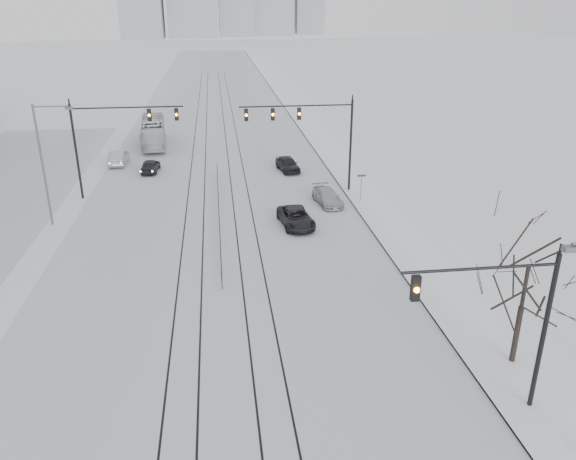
{
  "coord_description": "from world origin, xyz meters",
  "views": [
    {
      "loc": [
        0.1,
        -11.29,
        15.6
      ],
      "look_at": [
        3.98,
        18.83,
        3.2
      ],
      "focal_mm": 35.0,
      "sensor_mm": 36.0,
      "label": 1
    }
  ],
  "objects_px": {
    "sedan_sb_inner": "(150,166)",
    "sedan_nb_right": "(327,197)",
    "traffic_mast_near": "(508,315)",
    "box_truck": "(153,132)",
    "sedan_nb_far": "(288,164)",
    "sedan_sb_outer": "(119,158)",
    "bare_tree": "(527,277)",
    "sedan_nb_front": "(296,218)"
  },
  "relations": [
    {
      "from": "traffic_mast_near",
      "to": "box_truck",
      "type": "height_order",
      "value": "traffic_mast_near"
    },
    {
      "from": "traffic_mast_near",
      "to": "sedan_sb_inner",
      "type": "distance_m",
      "value": 41.27
    },
    {
      "from": "sedan_nb_right",
      "to": "sedan_nb_far",
      "type": "distance_m",
      "value": 10.31
    },
    {
      "from": "sedan_nb_front",
      "to": "bare_tree",
      "type": "bearing_deg",
      "value": -73.89
    },
    {
      "from": "bare_tree",
      "to": "sedan_nb_front",
      "type": "bearing_deg",
      "value": 112.31
    },
    {
      "from": "sedan_nb_right",
      "to": "box_truck",
      "type": "distance_m",
      "value": 27.97
    },
    {
      "from": "sedan_sb_outer",
      "to": "sedan_nb_right",
      "type": "xyz_separation_m",
      "value": [
        18.96,
        -14.74,
        -0.11
      ]
    },
    {
      "from": "sedan_sb_outer",
      "to": "sedan_nb_front",
      "type": "distance_m",
      "value": 24.84
    },
    {
      "from": "traffic_mast_near",
      "to": "sedan_sb_outer",
      "type": "xyz_separation_m",
      "value": [
        -20.79,
        40.6,
        -3.83
      ]
    },
    {
      "from": "sedan_nb_far",
      "to": "sedan_nb_right",
      "type": "bearing_deg",
      "value": -88.76
    },
    {
      "from": "sedan_sb_inner",
      "to": "sedan_nb_far",
      "type": "distance_m",
      "value": 13.49
    },
    {
      "from": "bare_tree",
      "to": "box_truck",
      "type": "xyz_separation_m",
      "value": [
        -20.36,
        45.7,
        -2.97
      ]
    },
    {
      "from": "bare_tree",
      "to": "sedan_sb_inner",
      "type": "relative_size",
      "value": 1.6
    },
    {
      "from": "box_truck",
      "to": "bare_tree",
      "type": "bearing_deg",
      "value": 109.31
    },
    {
      "from": "traffic_mast_near",
      "to": "sedan_nb_right",
      "type": "height_order",
      "value": "traffic_mast_near"
    },
    {
      "from": "sedan_sb_outer",
      "to": "sedan_nb_front",
      "type": "xyz_separation_m",
      "value": [
        15.68,
        -19.26,
        -0.08
      ]
    },
    {
      "from": "traffic_mast_near",
      "to": "sedan_sb_outer",
      "type": "height_order",
      "value": "traffic_mast_near"
    },
    {
      "from": "box_truck",
      "to": "sedan_nb_right",
      "type": "bearing_deg",
      "value": 120.5
    },
    {
      "from": "bare_tree",
      "to": "sedan_nb_far",
      "type": "relative_size",
      "value": 1.48
    },
    {
      "from": "sedan_sb_outer",
      "to": "sedan_nb_front",
      "type": "bearing_deg",
      "value": 129.62
    },
    {
      "from": "sedan_nb_front",
      "to": "box_truck",
      "type": "height_order",
      "value": "box_truck"
    },
    {
      "from": "traffic_mast_near",
      "to": "box_truck",
      "type": "bearing_deg",
      "value": 110.23
    },
    {
      "from": "bare_tree",
      "to": "box_truck",
      "type": "relative_size",
      "value": 0.56
    },
    {
      "from": "bare_tree",
      "to": "sedan_sb_inner",
      "type": "distance_m",
      "value": 39.71
    },
    {
      "from": "traffic_mast_near",
      "to": "sedan_nb_far",
      "type": "xyz_separation_m",
      "value": [
        -3.85,
        35.97,
        -3.86
      ]
    },
    {
      "from": "traffic_mast_near",
      "to": "sedan_nb_far",
      "type": "bearing_deg",
      "value": 96.11
    },
    {
      "from": "sedan_sb_outer",
      "to": "sedan_nb_right",
      "type": "bearing_deg",
      "value": 142.61
    },
    {
      "from": "sedan_nb_right",
      "to": "box_truck",
      "type": "relative_size",
      "value": 0.39
    },
    {
      "from": "sedan_sb_inner",
      "to": "sedan_nb_right",
      "type": "distance_m",
      "value": 19.21
    },
    {
      "from": "sedan_sb_outer",
      "to": "box_truck",
      "type": "distance_m",
      "value": 8.62
    },
    {
      "from": "sedan_sb_outer",
      "to": "traffic_mast_near",
      "type": "bearing_deg",
      "value": 117.59
    },
    {
      "from": "sedan_sb_inner",
      "to": "sedan_sb_outer",
      "type": "bearing_deg",
      "value": -39.05
    },
    {
      "from": "bare_tree",
      "to": "sedan_sb_outer",
      "type": "xyz_separation_m",
      "value": [
        -23.2,
        37.59,
        -3.76
      ]
    },
    {
      "from": "sedan_sb_inner",
      "to": "sedan_nb_front",
      "type": "height_order",
      "value": "sedan_sb_inner"
    },
    {
      "from": "sedan_sb_inner",
      "to": "sedan_sb_outer",
      "type": "relative_size",
      "value": 0.86
    },
    {
      "from": "bare_tree",
      "to": "traffic_mast_near",
      "type": "bearing_deg",
      "value": -128.76
    },
    {
      "from": "bare_tree",
      "to": "sedan_sb_inner",
      "type": "xyz_separation_m",
      "value": [
        -19.69,
        34.27,
        -3.84
      ]
    },
    {
      "from": "traffic_mast_near",
      "to": "bare_tree",
      "type": "bearing_deg",
      "value": 51.24
    },
    {
      "from": "bare_tree",
      "to": "sedan_nb_right",
      "type": "xyz_separation_m",
      "value": [
        -4.24,
        22.85,
        -3.87
      ]
    },
    {
      "from": "sedan_sb_inner",
      "to": "bare_tree",
      "type": "bearing_deg",
      "value": 124.19
    },
    {
      "from": "traffic_mast_near",
      "to": "sedan_nb_front",
      "type": "distance_m",
      "value": 22.28
    },
    {
      "from": "sedan_sb_outer",
      "to": "sedan_nb_right",
      "type": "distance_m",
      "value": 24.01
    }
  ]
}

